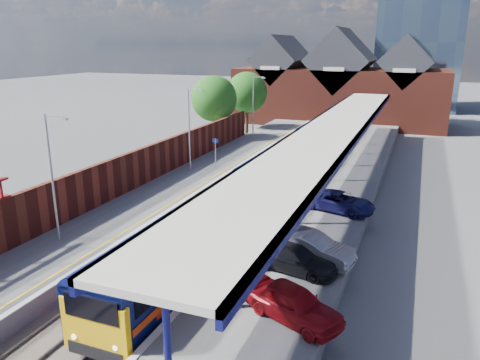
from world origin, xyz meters
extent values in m
plane|color=#5B5B5E|center=(0.00, 30.00, 0.00)|extent=(240.00, 240.00, 0.00)
cube|color=#473D33|center=(0.00, 20.00, 0.03)|extent=(6.00, 76.00, 0.06)
cube|color=slate|center=(-2.22, 20.00, 0.12)|extent=(0.07, 76.00, 0.14)
cube|color=slate|center=(-0.78, 20.00, 0.12)|extent=(0.07, 76.00, 0.14)
cube|color=slate|center=(0.78, 20.00, 0.12)|extent=(0.07, 76.00, 0.14)
cube|color=slate|center=(2.22, 20.00, 0.12)|extent=(0.07, 76.00, 0.14)
cube|color=#565659|center=(-5.50, 20.00, 0.50)|extent=(5.00, 76.00, 1.00)
cube|color=#565659|center=(6.00, 20.00, 0.50)|extent=(6.00, 76.00, 1.00)
cube|color=silver|center=(-3.15, 20.00, 1.02)|extent=(0.30, 76.00, 0.05)
cube|color=silver|center=(3.15, 20.00, 1.02)|extent=(0.30, 76.00, 0.05)
cube|color=yellow|center=(-3.75, 20.00, 1.01)|extent=(0.14, 76.00, 0.01)
cube|color=#0B1450|center=(1.50, 6.85, 1.90)|extent=(3.02, 16.04, 2.50)
cube|color=#0B1450|center=(1.50, 6.85, 3.15)|extent=(3.02, 16.04, 0.60)
cube|color=#0B1450|center=(1.50, 23.45, 1.90)|extent=(3.02, 16.04, 2.50)
cube|color=#0B1450|center=(1.50, 23.45, 3.15)|extent=(3.02, 16.04, 0.60)
cube|color=#0B1450|center=(1.50, 40.05, 1.90)|extent=(3.02, 16.04, 2.50)
cube|color=#0B1450|center=(1.50, 40.05, 3.15)|extent=(3.02, 16.04, 0.60)
cube|color=#0B1450|center=(1.50, 56.65, 1.90)|extent=(3.02, 16.04, 2.50)
cube|color=#0B1450|center=(1.50, 56.65, 3.15)|extent=(3.02, 16.04, 0.60)
cube|color=black|center=(0.08, 31.75, 2.35)|extent=(0.04, 60.54, 0.70)
cube|color=red|center=(0.07, 31.75, 1.55)|extent=(0.03, 55.27, 0.30)
cube|color=red|center=(0.06, 31.75, 1.30)|extent=(0.03, 55.27, 0.30)
cube|color=#F2B20C|center=(1.50, -1.07, 1.70)|extent=(2.82, 0.34, 2.10)
cube|color=black|center=(1.50, -1.17, 2.55)|extent=(2.30, 0.19, 0.90)
cube|color=black|center=(1.50, 1.25, 0.30)|extent=(2.00, 2.40, 0.60)
cube|color=black|center=(1.50, 62.25, 0.30)|extent=(2.00, 2.40, 0.60)
cylinder|color=#0E0F51|center=(5.00, -2.00, 3.10)|extent=(0.24, 0.24, 4.20)
cylinder|color=#0E0F51|center=(5.00, 3.00, 3.10)|extent=(0.24, 0.24, 4.20)
cylinder|color=#0E0F51|center=(5.00, 8.00, 3.10)|extent=(0.24, 0.24, 4.20)
cylinder|color=#0E0F51|center=(5.00, 13.00, 3.10)|extent=(0.24, 0.24, 4.20)
cylinder|color=#0E0F51|center=(5.00, 18.00, 3.10)|extent=(0.24, 0.24, 4.20)
cylinder|color=#0E0F51|center=(5.00, 23.00, 3.10)|extent=(0.24, 0.24, 4.20)
cylinder|color=#0E0F51|center=(5.00, 28.00, 3.10)|extent=(0.24, 0.24, 4.20)
cylinder|color=#0E0F51|center=(5.00, 33.00, 3.10)|extent=(0.24, 0.24, 4.20)
cylinder|color=#0E0F51|center=(5.00, 38.00, 3.10)|extent=(0.24, 0.24, 4.20)
cylinder|color=#0E0F51|center=(5.00, 43.00, 3.10)|extent=(0.24, 0.24, 4.20)
cube|color=beige|center=(5.50, 22.00, 5.35)|extent=(4.50, 52.00, 0.25)
cube|color=#0E0F51|center=(3.35, 22.00, 5.20)|extent=(0.20, 52.00, 0.55)
cube|color=#0E0F51|center=(7.65, 22.00, 5.20)|extent=(0.20, 52.00, 0.55)
cylinder|color=#A5A8AA|center=(-6.50, 6.00, 4.50)|extent=(0.12, 0.12, 7.00)
cube|color=#A5A8AA|center=(-5.90, 6.00, 7.90)|extent=(1.20, 0.08, 0.08)
cube|color=#A5A8AA|center=(-5.30, 6.00, 7.80)|extent=(0.45, 0.18, 0.12)
cylinder|color=#A5A8AA|center=(-6.50, 22.00, 4.50)|extent=(0.12, 0.12, 7.00)
cube|color=#A5A8AA|center=(-5.90, 22.00, 7.90)|extent=(1.20, 0.08, 0.08)
cube|color=#A5A8AA|center=(-5.30, 22.00, 7.80)|extent=(0.45, 0.18, 0.12)
cylinder|color=#A5A8AA|center=(-6.50, 38.00, 4.50)|extent=(0.12, 0.12, 7.00)
cube|color=#A5A8AA|center=(-5.90, 38.00, 7.90)|extent=(1.20, 0.08, 0.08)
cube|color=#A5A8AA|center=(-5.30, 38.00, 7.80)|extent=(0.45, 0.18, 0.12)
cylinder|color=#A5A8AA|center=(-5.00, 24.00, 2.25)|extent=(0.08, 0.08, 2.50)
cube|color=#0C194C|center=(-5.00, 24.00, 3.30)|extent=(0.55, 0.06, 0.35)
cube|color=maroon|center=(-8.10, 14.00, 2.40)|extent=(0.35, 50.00, 2.80)
cube|color=maroon|center=(-8.10, 4.00, 4.30)|extent=(0.30, 0.12, 1.00)
cube|color=maroon|center=(0.00, 58.00, 4.00)|extent=(30.00, 12.00, 8.00)
cube|color=#232328|center=(-9.00, 58.00, 9.20)|extent=(7.13, 12.00, 7.13)
cube|color=#232328|center=(0.00, 58.00, 9.20)|extent=(9.16, 12.00, 9.16)
cube|color=#232328|center=(9.00, 58.00, 9.20)|extent=(7.13, 12.00, 7.13)
cube|color=beige|center=(-9.00, 51.95, 8.20)|extent=(2.80, 0.15, 0.50)
cube|color=beige|center=(0.00, 51.95, 8.20)|extent=(2.80, 0.15, 0.50)
cube|color=beige|center=(9.00, 51.95, 8.20)|extent=(2.80, 0.15, 0.50)
cylinder|color=#382314|center=(-10.50, 36.00, 2.00)|extent=(0.44, 0.44, 4.00)
sphere|color=#155016|center=(-10.50, 36.00, 5.50)|extent=(5.20, 5.20, 5.20)
sphere|color=#155016|center=(-9.70, 35.50, 4.80)|extent=(3.20, 3.20, 3.20)
cylinder|color=#382314|center=(-9.50, 44.00, 2.00)|extent=(0.44, 0.44, 4.00)
sphere|color=#155016|center=(-9.50, 44.00, 5.50)|extent=(5.20, 5.20, 5.20)
sphere|color=#155016|center=(-8.70, 43.50, 4.80)|extent=(3.20, 3.20, 3.20)
imported|color=maroon|center=(7.68, 3.09, 1.71)|extent=(4.51, 3.27, 1.43)
imported|color=#ABAAAF|center=(7.05, 8.39, 1.75)|extent=(4.78, 2.46, 1.50)
imported|color=black|center=(6.64, 7.17, 1.61)|extent=(4.48, 2.49, 1.23)
imported|color=#171557|center=(7.23, 16.32, 1.64)|extent=(4.97, 3.28, 1.27)
camera|label=1|loc=(11.58, -12.77, 11.46)|focal=35.00mm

